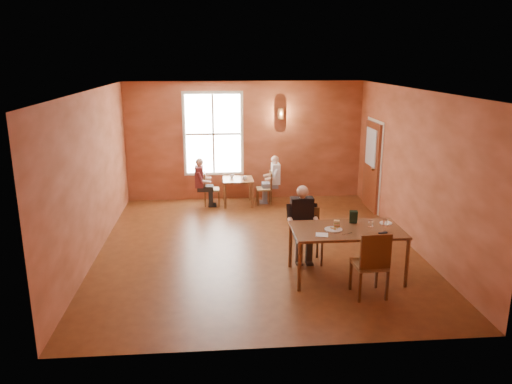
{
  "coord_description": "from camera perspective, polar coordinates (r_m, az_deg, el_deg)",
  "views": [
    {
      "loc": [
        -0.8,
        -9.06,
        3.58
      ],
      "look_at": [
        0.0,
        0.2,
        1.05
      ],
      "focal_mm": 35.0,
      "sensor_mm": 36.0,
      "label": 1
    }
  ],
  "objects": [
    {
      "name": "knife",
      "position": [
        8.1,
        10.35,
        -4.73
      ],
      "size": [
        0.2,
        0.1,
        0.0
      ],
      "primitive_type": "cube",
      "rotation": [
        0.0,
        0.0,
        0.44
      ],
      "color": "silver",
      "rests_on": "main_table"
    },
    {
      "name": "ground",
      "position": [
        9.77,
        0.1,
        -6.26
      ],
      "size": [
        6.0,
        7.0,
        0.01
      ],
      "primitive_type": "cube",
      "color": "brown",
      "rests_on": "ground"
    },
    {
      "name": "wall_back",
      "position": [
        12.75,
        -1.28,
        5.84
      ],
      "size": [
        6.0,
        0.04,
        3.0
      ],
      "primitive_type": "cube",
      "color": "brown",
      "rests_on": "ground"
    },
    {
      "name": "chair_diner_maroon",
      "position": [
        12.39,
        -5.08,
        0.39
      ],
      "size": [
        0.37,
        0.37,
        0.84
      ],
      "primitive_type": null,
      "rotation": [
        0.0,
        0.0,
        -1.57
      ],
      "color": "#5B2C12",
      "rests_on": "ground"
    },
    {
      "name": "door",
      "position": [
        12.22,
        13.02,
        2.88
      ],
      "size": [
        0.12,
        1.04,
        2.1
      ],
      "primitive_type": "cube",
      "color": "maroon",
      "rests_on": "ground"
    },
    {
      "name": "sandwich",
      "position": [
        8.34,
        9.2,
        -3.71
      ],
      "size": [
        0.11,
        0.1,
        0.11
      ],
      "primitive_type": "cube",
      "rotation": [
        0.0,
        0.0,
        -0.19
      ],
      "color": "tan",
      "rests_on": "main_table"
    },
    {
      "name": "wall_sconce",
      "position": [
        12.65,
        2.85,
        8.94
      ],
      "size": [
        0.16,
        0.16,
        0.28
      ],
      "primitive_type": "cylinder",
      "color": "brown",
      "rests_on": "wall_back"
    },
    {
      "name": "side_plate",
      "position": [
        8.74,
        14.62,
        -3.46
      ],
      "size": [
        0.27,
        0.27,
        0.02
      ],
      "primitive_type": "cylinder",
      "rotation": [
        0.0,
        0.0,
        0.36
      ],
      "color": "silver",
      "rests_on": "main_table"
    },
    {
      "name": "diner_white",
      "position": [
        12.41,
        1.06,
        1.26
      ],
      "size": [
        0.47,
        0.47,
        1.17
      ],
      "primitive_type": null,
      "rotation": [
        0.0,
        0.0,
        1.57
      ],
      "color": "silver",
      "rests_on": "ground"
    },
    {
      "name": "main_table",
      "position": [
        8.49,
        10.25,
        -6.86
      ],
      "size": [
        1.8,
        1.02,
        0.85
      ],
      "primitive_type": null,
      "color": "brown",
      "rests_on": "ground"
    },
    {
      "name": "second_table",
      "position": [
        12.43,
        -2.07,
        0.04
      ],
      "size": [
        0.74,
        0.74,
        0.66
      ],
      "primitive_type": null,
      "color": "brown",
      "rests_on": "ground"
    },
    {
      "name": "chair_empty",
      "position": [
        7.88,
        12.84,
        -7.9
      ],
      "size": [
        0.5,
        0.5,
        1.07
      ],
      "primitive_type": null,
      "rotation": [
        0.0,
        0.0,
        0.06
      ],
      "color": "#572F14",
      "rests_on": "ground"
    },
    {
      "name": "ceiling",
      "position": [
        9.11,
        0.11,
        11.58
      ],
      "size": [
        6.0,
        7.0,
        0.04
      ],
      "primitive_type": "cube",
      "color": "white",
      "rests_on": "wall_back"
    },
    {
      "name": "sunglasses",
      "position": [
        8.25,
        14.32,
        -4.55
      ],
      "size": [
        0.15,
        0.08,
        0.02
      ],
      "primitive_type": "cube",
      "rotation": [
        0.0,
        0.0,
        0.25
      ],
      "color": "black",
      "rests_on": "main_table"
    },
    {
      "name": "window",
      "position": [
        12.65,
        -4.91,
        6.62
      ],
      "size": [
        1.36,
        0.1,
        1.96
      ],
      "primitive_type": "cube",
      "color": "white",
      "rests_on": "wall_back"
    },
    {
      "name": "menu_stand",
      "position": [
        8.6,
        11.08,
        -2.82
      ],
      "size": [
        0.14,
        0.09,
        0.22
      ],
      "primitive_type": "cube",
      "rotation": [
        0.0,
        0.0,
        -0.15
      ],
      "color": "black",
      "rests_on": "main_table"
    },
    {
      "name": "diner_maroon",
      "position": [
        12.35,
        -5.23,
        1.12
      ],
      "size": [
        0.47,
        0.47,
        1.17
      ],
      "primitive_type": null,
      "rotation": [
        0.0,
        0.0,
        -1.57
      ],
      "color": "maroon",
      "rests_on": "ground"
    },
    {
      "name": "plate_food",
      "position": [
        8.24,
        8.84,
        -4.2
      ],
      "size": [
        0.35,
        0.35,
        0.04
      ],
      "primitive_type": "cylinder",
      "rotation": [
        0.0,
        0.0,
        -0.23
      ],
      "color": "silver",
      "rests_on": "main_table"
    },
    {
      "name": "chair_diner_main",
      "position": [
        8.94,
        6.09,
        -5.11
      ],
      "size": [
        0.43,
        0.43,
        0.97
      ],
      "primitive_type": null,
      "rotation": [
        0.0,
        0.0,
        3.14
      ],
      "color": "#472C15",
      "rests_on": "ground"
    },
    {
      "name": "wall_right",
      "position": [
        10.04,
        17.44,
        2.57
      ],
      "size": [
        0.04,
        7.0,
        3.0
      ],
      "primitive_type": "cube",
      "color": "brown",
      "rests_on": "ground"
    },
    {
      "name": "goblet_c",
      "position": [
        8.25,
        12.94,
        -3.78
      ],
      "size": [
        0.11,
        0.11,
        0.2
      ],
      "primitive_type": null,
      "rotation": [
        0.0,
        0.0,
        0.43
      ],
      "color": "white",
      "rests_on": "main_table"
    },
    {
      "name": "cup_b",
      "position": [
        12.42,
        -2.79,
        1.8
      ],
      "size": [
        0.11,
        0.11,
        0.09
      ],
      "primitive_type": "imported",
      "rotation": [
        0.0,
        0.0,
        -0.21
      ],
      "color": "white",
      "rests_on": "second_table"
    },
    {
      "name": "diner_main",
      "position": [
        8.86,
        6.16,
        -4.12
      ],
      "size": [
        0.53,
        0.53,
        1.31
      ],
      "primitive_type": null,
      "rotation": [
        0.0,
        0.0,
        3.14
      ],
      "color": "#36241B",
      "rests_on": "ground"
    },
    {
      "name": "napkin",
      "position": [
        8.0,
        7.54,
        -4.87
      ],
      "size": [
        0.23,
        0.23,
        0.01
      ],
      "primitive_type": "cube",
      "rotation": [
        0.0,
        0.0,
        -0.23
      ],
      "color": "white",
      "rests_on": "main_table"
    },
    {
      "name": "cup_a",
      "position": [
        12.23,
        -1.31,
        1.59
      ],
      "size": [
        0.13,
        0.13,
        0.08
      ],
      "primitive_type": "imported",
      "rotation": [
        0.0,
        0.0,
        -0.26
      ],
      "color": "white",
      "rests_on": "second_table"
    },
    {
      "name": "goblet_b",
      "position": [
        8.33,
        14.58,
        -3.66
      ],
      "size": [
        0.09,
        0.09,
        0.21
      ],
      "primitive_type": null,
      "rotation": [
        0.0,
        0.0,
        0.09
      ],
      "color": "white",
      "rests_on": "main_table"
    },
    {
      "name": "wall_front",
      "position": [
        5.99,
        3.05,
        -5.1
      ],
      "size": [
        6.0,
        0.04,
        3.0
      ],
      "primitive_type": "cube",
      "color": "brown",
      "rests_on": "ground"
    },
    {
      "name": "chair_diner_white",
      "position": [
        12.45,
        0.92,
        0.47
      ],
      "size": [
        0.36,
        0.36,
        0.82
      ],
      "primitive_type": null,
      "rotation": [
        0.0,
        0.0,
        1.57
      ],
      "color": "#411E0F",
      "rests_on": "ground"
    },
    {
      "name": "wall_left",
      "position": [
        9.55,
        -18.14,
        1.89
      ],
      "size": [
        0.04,
        7.0,
        3.0
      ],
      "primitive_type": "cube",
      "color": "brown",
      "rests_on": "ground"
    }
  ]
}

